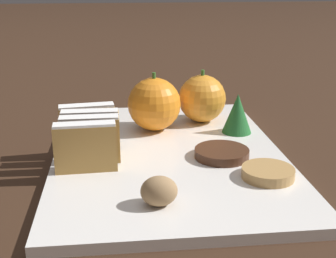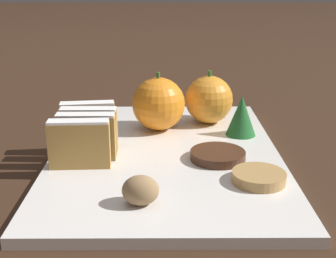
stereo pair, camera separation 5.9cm
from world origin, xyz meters
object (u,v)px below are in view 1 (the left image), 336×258
orange_far (154,104)px  chocolate_cookie (222,153)px  orange_near (202,98)px  walnut (159,191)px

orange_far → chocolate_cookie: (0.07, -0.12, -0.03)m
chocolate_cookie → orange_near: bearing=89.4°
walnut → chocolate_cookie: (0.09, 0.11, -0.01)m
orange_near → walnut: 0.28m
orange_far → walnut: bearing=-93.7°
orange_near → orange_far: orange_far is taller
walnut → chocolate_cookie: walnut is taller
chocolate_cookie → orange_far: bearing=122.5°
orange_near → chocolate_cookie: orange_near is taller
orange_near → walnut: orange_near is taller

